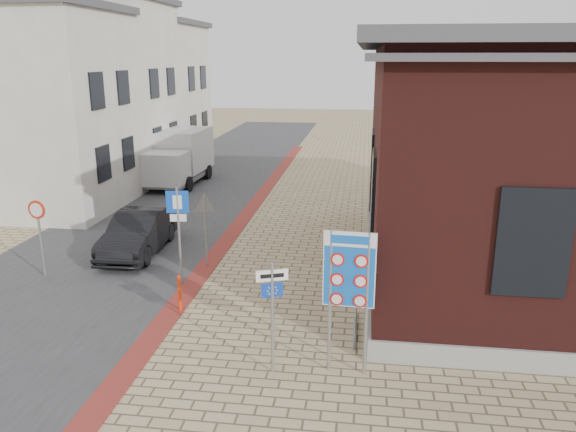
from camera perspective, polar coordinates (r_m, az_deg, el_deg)
The scene contains 15 objects.
ground at distance 11.96m, azimuth -6.72°, elevation -15.80°, with size 120.00×120.00×0.00m, color tan.
road_strip at distance 26.88m, azimuth -10.19°, elevation 2.21°, with size 7.00×60.00×0.02m, color #38383A.
curb_strip at distance 21.31m, azimuth -5.30°, elevation -1.20°, with size 0.60×40.00×0.02m, color maroon.
townhouse_near at distance 25.85m, azimuth -24.61°, elevation 9.86°, with size 7.40×6.40×8.30m.
townhouse_mid at distance 31.06m, azimuth -18.80°, elevation 11.97°, with size 7.40×6.40×9.10m.
townhouse_far at distance 36.55m, azimuth -14.54°, elevation 12.14°, with size 7.40×6.40×8.30m.
bike_rack at distance 13.44m, azimuth 6.87°, elevation -10.74°, with size 0.08×1.80×0.60m.
sedan at distance 19.06m, azimuth -14.96°, elevation -1.65°, with size 1.46×4.18×1.38m, color black.
box_truck at distance 28.91m, azimuth -10.92°, elevation 5.91°, with size 2.35×5.18×2.67m.
border_sign at distance 11.10m, azimuth 6.23°, elevation -5.74°, with size 1.04×0.12×3.03m.
essen_sign at distance 11.28m, azimuth -1.61°, elevation -8.65°, with size 0.62×0.26×2.39m.
parking_sign at distance 15.78m, azimuth -11.08°, elevation -0.27°, with size 0.62×0.14×2.82m.
yield_sign at distance 17.11m, azimuth -8.46°, elevation 0.46°, with size 0.78×0.36×2.31m.
speed_sign at distance 17.66m, azimuth -23.96°, elevation -0.96°, with size 0.55×0.09×2.33m.
bollard at distance 14.60m, azimuth -10.95°, elevation -7.73°, with size 0.09×0.09×0.97m, color #F7340D.
Camera 1 is at (2.71, -9.82, 6.27)m, focal length 35.00 mm.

